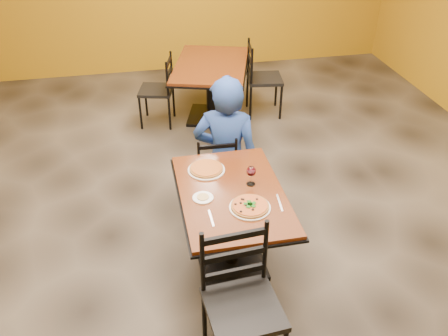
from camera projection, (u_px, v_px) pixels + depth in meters
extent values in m
cube|color=black|center=(220.00, 225.00, 4.53)|extent=(7.00, 8.00, 0.01)
cube|color=#652D10|center=(232.00, 194.00, 3.72)|extent=(0.80, 1.20, 0.03)
cube|color=black|center=(232.00, 196.00, 3.73)|extent=(0.83, 1.23, 0.02)
cylinder|color=black|center=(231.00, 230.00, 3.92)|extent=(0.12, 0.12, 0.66)
cube|color=black|center=(231.00, 260.00, 4.11)|extent=(0.55, 0.55, 0.04)
cube|color=#652D10|center=(211.00, 65.00, 5.96)|extent=(1.21, 1.50, 0.03)
cube|color=black|center=(211.00, 67.00, 5.98)|extent=(1.24, 1.54, 0.02)
cylinder|color=black|center=(211.00, 92.00, 6.17)|extent=(0.13, 0.13, 0.66)
cube|color=black|center=(212.00, 116.00, 6.36)|extent=(0.74, 0.74, 0.04)
imported|color=navy|center=(226.00, 141.00, 4.55)|extent=(0.75, 0.61, 1.32)
cylinder|color=white|center=(250.00, 208.00, 3.54)|extent=(0.31, 0.31, 0.01)
cylinder|color=maroon|center=(250.00, 206.00, 3.54)|extent=(0.28, 0.28, 0.02)
cylinder|color=white|center=(206.00, 170.00, 3.96)|extent=(0.31, 0.31, 0.01)
cylinder|color=orange|center=(206.00, 168.00, 3.95)|extent=(0.28, 0.28, 0.02)
cylinder|color=white|center=(203.00, 198.00, 3.64)|extent=(0.16, 0.16, 0.01)
cylinder|color=tan|center=(203.00, 197.00, 3.64)|extent=(0.09, 0.09, 0.01)
cube|color=silver|center=(211.00, 218.00, 3.45)|extent=(0.02, 0.19, 0.00)
cube|color=silver|center=(280.00, 203.00, 3.60)|extent=(0.03, 0.21, 0.00)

